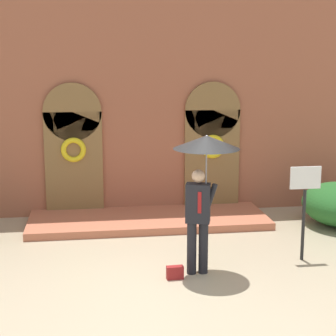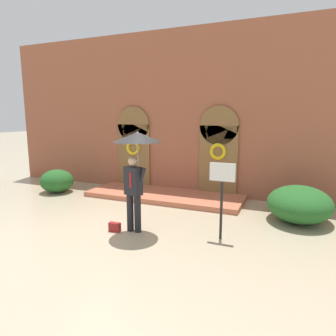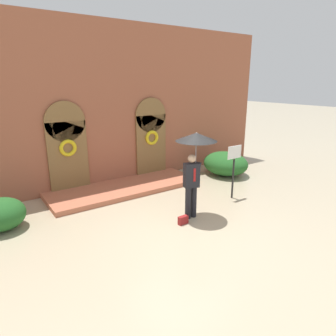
# 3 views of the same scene
# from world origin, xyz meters

# --- Properties ---
(ground_plane) EXTENTS (80.00, 80.00, 0.00)m
(ground_plane) POSITION_xyz_m (0.00, 0.00, 0.00)
(ground_plane) COLOR tan
(building_facade) EXTENTS (14.00, 2.30, 5.60)m
(building_facade) POSITION_xyz_m (-0.00, 4.15, 2.68)
(building_facade) COLOR #9E563D
(building_facade) RESTS_ON ground
(person_with_umbrella) EXTENTS (1.10, 1.10, 2.36)m
(person_with_umbrella) POSITION_xyz_m (0.61, 0.08, 1.91)
(person_with_umbrella) COLOR black
(person_with_umbrella) RESTS_ON ground
(handbag) EXTENTS (0.28, 0.13, 0.22)m
(handbag) POSITION_xyz_m (0.09, -0.12, 0.11)
(handbag) COLOR maroon
(handbag) RESTS_ON ground
(sign_post) EXTENTS (0.56, 0.06, 1.72)m
(sign_post) POSITION_xyz_m (2.51, 0.44, 1.16)
(sign_post) COLOR black
(sign_post) RESTS_ON ground
(shrub_left) EXTENTS (1.15, 1.15, 0.82)m
(shrub_left) POSITION_xyz_m (-3.86, 2.27, 0.41)
(shrub_left) COLOR #235B23
(shrub_left) RESTS_ON ground
(shrub_right) EXTENTS (1.63, 1.89, 0.92)m
(shrub_right) POSITION_xyz_m (4.14, 2.38, 0.46)
(shrub_right) COLOR #235B23
(shrub_right) RESTS_ON ground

